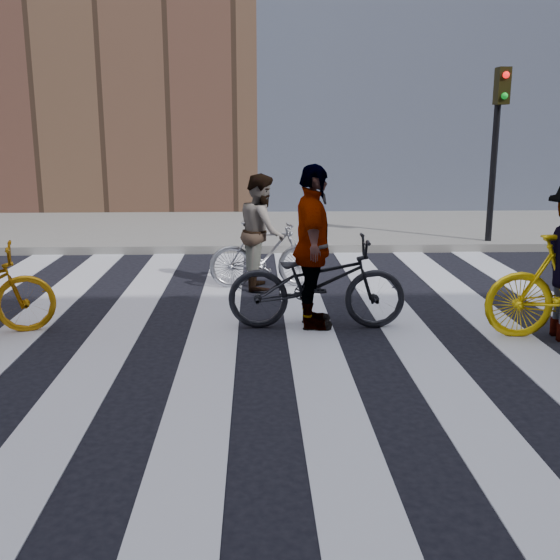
{
  "coord_description": "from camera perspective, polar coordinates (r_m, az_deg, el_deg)",
  "views": [
    {
      "loc": [
        -0.06,
        -6.85,
        2.27
      ],
      "look_at": [
        0.21,
        0.3,
        0.6
      ],
      "focal_mm": 42.0,
      "sensor_mm": 36.0,
      "label": 1
    }
  ],
  "objects": [
    {
      "name": "traffic_signal",
      "position": [
        12.97,
        18.43,
        12.53
      ],
      "size": [
        0.22,
        0.42,
        3.33
      ],
      "color": "black",
      "rests_on": "ground"
    },
    {
      "name": "sidewalk_far",
      "position": [
        14.52,
        -1.88,
        4.44
      ],
      "size": [
        100.0,
        5.0,
        0.15
      ],
      "primitive_type": "cube",
      "color": "gray",
      "rests_on": "ground"
    },
    {
      "name": "bike_dark_rear",
      "position": [
        7.52,
        3.2,
        -0.24
      ],
      "size": [
        2.05,
        0.77,
        1.07
      ],
      "primitive_type": "imported",
      "rotation": [
        0.0,
        0.0,
        1.54
      ],
      "color": "black",
      "rests_on": "ground"
    },
    {
      "name": "bike_silver_mid",
      "position": [
        9.43,
        -1.28,
        2.22
      ],
      "size": [
        1.63,
        0.53,
        0.97
      ],
      "primitive_type": "imported",
      "rotation": [
        0.0,
        0.0,
        1.61
      ],
      "color": "#A0A2AA",
      "rests_on": "ground"
    },
    {
      "name": "rider_mid",
      "position": [
        9.37,
        -1.6,
        4.24
      ],
      "size": [
        0.66,
        0.83,
        1.64
      ],
      "primitive_type": "imported",
      "rotation": [
        0.0,
        0.0,
        1.61
      ],
      "color": "slate",
      "rests_on": "ground"
    },
    {
      "name": "rider_rear",
      "position": [
        7.43,
        2.86,
        2.81
      ],
      "size": [
        0.49,
        1.12,
        1.88
      ],
      "primitive_type": "imported",
      "rotation": [
        0.0,
        0.0,
        1.54
      ],
      "color": "slate",
      "rests_on": "ground"
    },
    {
      "name": "zebra_crosswalk",
      "position": [
        7.22,
        -1.54,
        -5.16
      ],
      "size": [
        8.25,
        10.0,
        0.01
      ],
      "color": "silver",
      "rests_on": "ground"
    },
    {
      "name": "ground",
      "position": [
        7.22,
        -1.54,
        -5.2
      ],
      "size": [
        100.0,
        100.0,
        0.0
      ],
      "primitive_type": "plane",
      "color": "black",
      "rests_on": "ground"
    }
  ]
}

